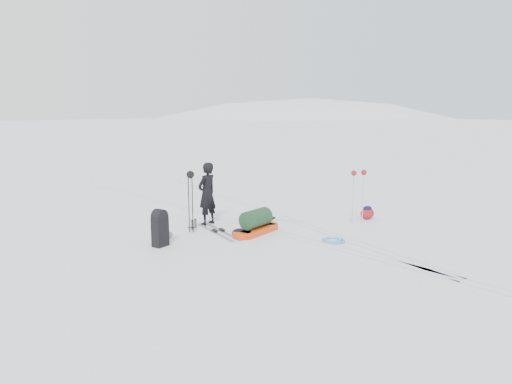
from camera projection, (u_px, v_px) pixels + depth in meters
ground at (266, 230)px, 12.24m from camera, size 200.00×200.00×0.00m
ski_tracks at (263, 220)px, 13.29m from camera, size 3.38×17.97×0.01m
skier at (207, 194)px, 12.67m from camera, size 0.66×0.52×1.60m
pulk_sled at (256, 224)px, 11.88m from camera, size 1.57×0.81×0.58m
expedition_rucksack at (161, 228)px, 10.82m from camera, size 0.75×0.75×0.82m
ski_poles_black at (190, 182)px, 11.82m from camera, size 0.18×0.19×1.49m
ski_poles_silver at (359, 179)px, 12.68m from camera, size 0.44×0.22×1.40m
touring_skis_grey at (218, 231)px, 12.02m from camera, size 0.60×1.97×0.07m
touring_skis_white at (270, 219)px, 13.29m from camera, size 1.17×1.70×0.07m
rope_coil at (333, 240)px, 11.20m from camera, size 0.57×0.57×0.06m
small_daypack at (367, 213)px, 13.37m from camera, size 0.44×0.34×0.36m
thermos_pair at (194, 224)px, 12.31m from camera, size 0.23×0.18×0.25m
stuff_sack at (238, 233)px, 11.57m from camera, size 0.39×0.35×0.20m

